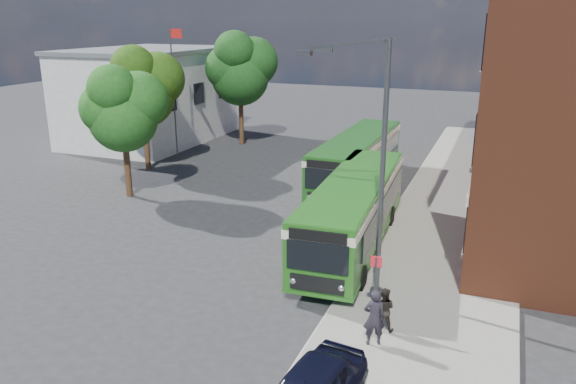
% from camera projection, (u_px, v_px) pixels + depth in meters
% --- Properties ---
extents(ground, '(120.00, 120.00, 0.00)m').
position_uv_depth(ground, '(266.00, 254.00, 23.82)').
color(ground, '#27272A').
rests_on(ground, ground).
extents(pavement, '(6.00, 48.00, 0.15)m').
position_uv_depth(pavement, '(455.00, 214.00, 28.47)').
color(pavement, gray).
rests_on(pavement, ground).
extents(kerb_line, '(0.12, 48.00, 0.01)m').
position_uv_depth(kerb_line, '(395.00, 208.00, 29.55)').
color(kerb_line, beige).
rests_on(kerb_line, ground).
extents(white_building, '(9.40, 13.40, 7.30)m').
position_uv_depth(white_building, '(150.00, 95.00, 45.00)').
color(white_building, beige).
rests_on(white_building, ground).
extents(flagpole, '(0.95, 0.10, 9.00)m').
position_uv_depth(flagpole, '(174.00, 89.00, 38.24)').
color(flagpole, '#3D4043').
rests_on(flagpole, ground).
extents(street_lamp, '(2.96, 2.38, 9.00)m').
position_uv_depth(street_lamp, '(372.00, 167.00, 18.93)').
color(street_lamp, '#3D4043').
rests_on(street_lamp, ground).
extents(bus_stop_sign, '(0.35, 0.08, 2.52)m').
position_uv_depth(bus_stop_sign, '(375.00, 286.00, 17.68)').
color(bus_stop_sign, '#3D4043').
rests_on(bus_stop_sign, ground).
extents(bus_front, '(3.16, 11.95, 3.02)m').
position_uv_depth(bus_front, '(354.00, 207.00, 24.07)').
color(bus_front, '#23601A').
rests_on(bus_front, ground).
extents(bus_rear, '(2.78, 11.99, 3.02)m').
position_uv_depth(bus_rear, '(357.00, 156.00, 32.94)').
color(bus_rear, '#1C5217').
rests_on(bus_rear, ground).
extents(pedestrian_a, '(0.78, 0.68, 1.80)m').
position_uv_depth(pedestrian_a, '(374.00, 317.00, 16.75)').
color(pedestrian_a, black).
rests_on(pedestrian_a, pavement).
extents(pedestrian_b, '(0.75, 0.60, 1.44)m').
position_uv_depth(pedestrian_b, '(384.00, 309.00, 17.57)').
color(pedestrian_b, black).
rests_on(pedestrian_b, pavement).
extents(tree_left, '(4.34, 4.13, 7.34)m').
position_uv_depth(tree_left, '(122.00, 108.00, 30.04)').
color(tree_left, '#392614').
rests_on(tree_left, ground).
extents(tree_mid, '(4.77, 4.53, 8.05)m').
position_uv_depth(tree_mid, '(143.00, 86.00, 35.53)').
color(tree_mid, '#392614').
rests_on(tree_mid, ground).
extents(tree_right, '(5.18, 4.93, 8.75)m').
position_uv_depth(tree_right, '(240.00, 68.00, 42.72)').
color(tree_right, '#392614').
rests_on(tree_right, ground).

